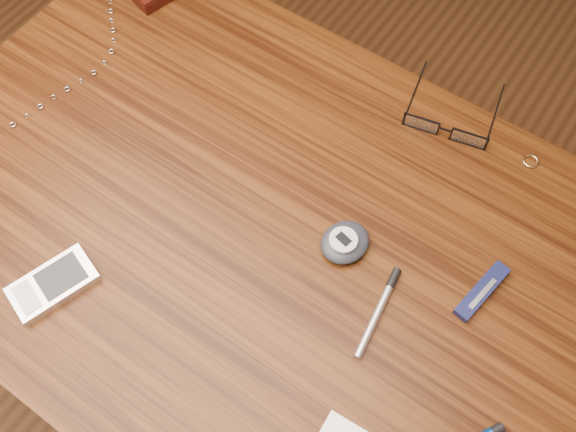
% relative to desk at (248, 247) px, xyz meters
% --- Properties ---
extents(ground, '(3.80, 3.80, 0.00)m').
position_rel_desk_xyz_m(ground, '(0.00, 0.00, -0.65)').
color(ground, '#472814').
rests_on(ground, ground).
extents(desk, '(1.00, 0.70, 0.75)m').
position_rel_desk_xyz_m(desk, '(0.00, 0.00, 0.00)').
color(desk, '#331808').
rests_on(desk, ground).
extents(eyeglasses, '(0.15, 0.15, 0.03)m').
position_rel_desk_xyz_m(eyeglasses, '(0.16, 0.28, 0.11)').
color(eyeglasses, black).
rests_on(eyeglasses, desk).
extents(gold_ring, '(0.03, 0.03, 0.00)m').
position_rel_desk_xyz_m(gold_ring, '(0.29, 0.30, 0.10)').
color(gold_ring, tan).
rests_on(gold_ring, desk).
extents(pda_phone, '(0.09, 0.12, 0.02)m').
position_rel_desk_xyz_m(pda_phone, '(-0.14, -0.22, 0.11)').
color(pda_phone, silver).
rests_on(pda_phone, desk).
extents(pedometer, '(0.07, 0.08, 0.03)m').
position_rel_desk_xyz_m(pedometer, '(0.14, 0.04, 0.11)').
color(pedometer, black).
rests_on(pedometer, desk).
extents(pocket_knife, '(0.04, 0.10, 0.01)m').
position_rel_desk_xyz_m(pocket_knife, '(0.32, 0.08, 0.11)').
color(pocket_knife, '#0B1234').
rests_on(pocket_knife, desk).
extents(silver_pen, '(0.03, 0.13, 0.01)m').
position_rel_desk_xyz_m(silver_pen, '(0.22, -0.01, 0.11)').
color(silver_pen, '#ACACB1').
rests_on(silver_pen, desk).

